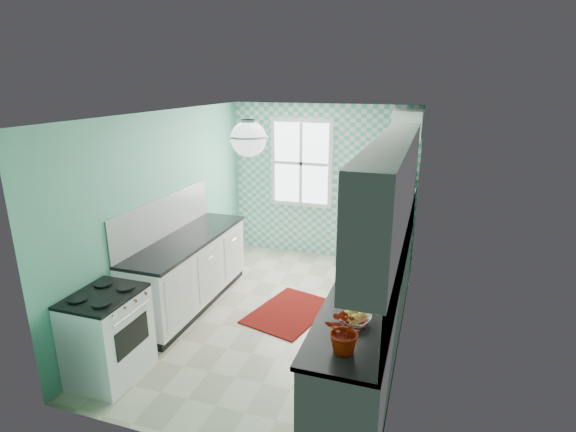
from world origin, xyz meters
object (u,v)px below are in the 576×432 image
(fruit_bowl, at_px, (355,320))
(potted_plant, at_px, (346,330))
(microwave, at_px, (391,167))
(sink, at_px, (386,239))
(fridge, at_px, (387,226))
(ceiling_light, at_px, (248,138))
(stove, at_px, (108,334))

(fruit_bowl, height_order, potted_plant, potted_plant)
(potted_plant, xyz_separation_m, microwave, (-0.09, 3.68, 0.53))
(sink, distance_m, microwave, 1.31)
(fridge, distance_m, microwave, 0.90)
(ceiling_light, bearing_deg, sink, 51.17)
(sink, height_order, microwave, microwave)
(stove, bearing_deg, sink, 47.67)
(fruit_bowl, distance_m, potted_plant, 0.44)
(fridge, distance_m, fruit_bowl, 3.27)
(ceiling_light, xyz_separation_m, fridge, (1.11, 2.59, -1.57))
(stove, bearing_deg, microwave, 59.58)
(fruit_bowl, bearing_deg, stove, -176.33)
(fridge, relative_size, stove, 1.71)
(sink, distance_m, potted_plant, 2.60)
(ceiling_light, height_order, sink, ceiling_light)
(fruit_bowl, bearing_deg, fridge, 91.58)
(fridge, height_order, stove, fridge)
(ceiling_light, bearing_deg, microwave, 66.80)
(stove, xyz_separation_m, potted_plant, (2.40, -0.26, 0.66))
(stove, xyz_separation_m, microwave, (2.31, 3.42, 1.18))
(sink, bearing_deg, stove, -135.35)
(ceiling_light, relative_size, potted_plant, 0.97)
(stove, relative_size, potted_plant, 2.44)
(sink, bearing_deg, ceiling_light, -128.23)
(fruit_bowl, xyz_separation_m, microwave, (-0.09, 3.26, 0.67))
(ceiling_light, relative_size, fridge, 0.23)
(sink, xyz_separation_m, fruit_bowl, (-0.00, -2.17, 0.04))
(sink, relative_size, potted_plant, 1.48)
(sink, bearing_deg, fridge, 95.52)
(ceiling_light, xyz_separation_m, microwave, (1.11, 2.59, -0.68))
(stove, xyz_separation_m, fruit_bowl, (2.40, 0.15, 0.51))
(fridge, bearing_deg, stove, -120.74)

